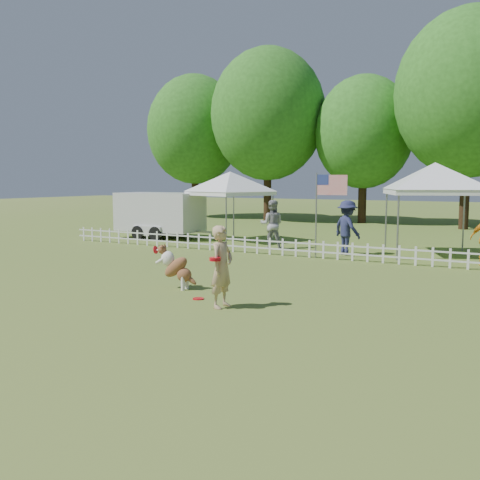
{
  "coord_description": "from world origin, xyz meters",
  "views": [
    {
      "loc": [
        6.46,
        -9.87,
        2.62
      ],
      "look_at": [
        -0.16,
        2.0,
        1.1
      ],
      "focal_mm": 40.0,
      "sensor_mm": 36.0,
      "label": 1
    }
  ],
  "objects_px": {
    "dog": "(177,267)",
    "spectator_a": "(272,224)",
    "handler": "(222,267)",
    "canopy_tent_left": "(230,207)",
    "frisbee_on_turf": "(198,299)",
    "cargo_trailer": "(160,215)",
    "canopy_tent_right": "(433,210)",
    "flag_pole": "(316,216)",
    "spectator_b": "(347,228)"
  },
  "relations": [
    {
      "from": "frisbee_on_turf",
      "to": "spectator_b",
      "type": "height_order",
      "value": "spectator_b"
    },
    {
      "from": "dog",
      "to": "spectator_b",
      "type": "distance_m",
      "value": 8.0
    },
    {
      "from": "canopy_tent_right",
      "to": "dog",
      "type": "bearing_deg",
      "value": -137.05
    },
    {
      "from": "canopy_tent_right",
      "to": "cargo_trailer",
      "type": "relative_size",
      "value": 0.66
    },
    {
      "from": "flag_pole",
      "to": "spectator_b",
      "type": "xyz_separation_m",
      "value": [
        0.69,
        1.25,
        -0.47
      ]
    },
    {
      "from": "dog",
      "to": "canopy_tent_left",
      "type": "height_order",
      "value": "canopy_tent_left"
    },
    {
      "from": "frisbee_on_turf",
      "to": "canopy_tent_left",
      "type": "distance_m",
      "value": 11.6
    },
    {
      "from": "handler",
      "to": "canopy_tent_right",
      "type": "bearing_deg",
      "value": -11.31
    },
    {
      "from": "handler",
      "to": "canopy_tent_left",
      "type": "relative_size",
      "value": 0.58
    },
    {
      "from": "frisbee_on_turf",
      "to": "cargo_trailer",
      "type": "distance_m",
      "value": 12.99
    },
    {
      "from": "dog",
      "to": "spectator_b",
      "type": "xyz_separation_m",
      "value": [
        1.73,
        7.79,
        0.43
      ]
    },
    {
      "from": "frisbee_on_turf",
      "to": "cargo_trailer",
      "type": "bearing_deg",
      "value": 131.34
    },
    {
      "from": "dog",
      "to": "cargo_trailer",
      "type": "bearing_deg",
      "value": 123.4
    },
    {
      "from": "canopy_tent_right",
      "to": "spectator_b",
      "type": "distance_m",
      "value": 3.05
    },
    {
      "from": "handler",
      "to": "cargo_trailer",
      "type": "height_order",
      "value": "cargo_trailer"
    },
    {
      "from": "handler",
      "to": "spectator_b",
      "type": "relative_size",
      "value": 0.88
    },
    {
      "from": "dog",
      "to": "flag_pole",
      "type": "distance_m",
      "value": 6.69
    },
    {
      "from": "flag_pole",
      "to": "spectator_a",
      "type": "xyz_separation_m",
      "value": [
        -2.38,
        1.5,
        -0.5
      ]
    },
    {
      "from": "canopy_tent_left",
      "to": "spectator_b",
      "type": "bearing_deg",
      "value": 2.65
    },
    {
      "from": "frisbee_on_turf",
      "to": "cargo_trailer",
      "type": "xyz_separation_m",
      "value": [
        -8.55,
        9.72,
        1.04
      ]
    },
    {
      "from": "dog",
      "to": "frisbee_on_turf",
      "type": "relative_size",
      "value": 4.22
    },
    {
      "from": "flag_pole",
      "to": "spectator_b",
      "type": "bearing_deg",
      "value": 55.88
    },
    {
      "from": "dog",
      "to": "spectator_a",
      "type": "relative_size",
      "value": 0.57
    },
    {
      "from": "dog",
      "to": "canopy_tent_left",
      "type": "distance_m",
      "value": 10.46
    },
    {
      "from": "handler",
      "to": "canopy_tent_left",
      "type": "distance_m",
      "value": 12.28
    },
    {
      "from": "dog",
      "to": "cargo_trailer",
      "type": "xyz_separation_m",
      "value": [
        -7.46,
        9.03,
        0.52
      ]
    },
    {
      "from": "spectator_a",
      "to": "spectator_b",
      "type": "distance_m",
      "value": 3.08
    },
    {
      "from": "flag_pole",
      "to": "spectator_b",
      "type": "height_order",
      "value": "flag_pole"
    },
    {
      "from": "dog",
      "to": "spectator_b",
      "type": "bearing_deg",
      "value": 71.26
    },
    {
      "from": "frisbee_on_turf",
      "to": "spectator_a",
      "type": "distance_m",
      "value": 9.12
    },
    {
      "from": "frisbee_on_turf",
      "to": "canopy_tent_left",
      "type": "height_order",
      "value": "canopy_tent_left"
    },
    {
      "from": "frisbee_on_turf",
      "to": "canopy_tent_right",
      "type": "height_order",
      "value": "canopy_tent_right"
    },
    {
      "from": "canopy_tent_left",
      "to": "spectator_a",
      "type": "bearing_deg",
      "value": -9.49
    },
    {
      "from": "cargo_trailer",
      "to": "handler",
      "type": "bearing_deg",
      "value": -48.29
    },
    {
      "from": "canopy_tent_right",
      "to": "cargo_trailer",
      "type": "xyz_separation_m",
      "value": [
        -11.84,
        -0.16,
        -0.53
      ]
    },
    {
      "from": "frisbee_on_turf",
      "to": "spectator_a",
      "type": "relative_size",
      "value": 0.13
    },
    {
      "from": "handler",
      "to": "cargo_trailer",
      "type": "distance_m",
      "value": 13.82
    },
    {
      "from": "canopy_tent_left",
      "to": "spectator_b",
      "type": "xyz_separation_m",
      "value": [
        5.81,
        -1.79,
        -0.5
      ]
    },
    {
      "from": "dog",
      "to": "canopy_tent_right",
      "type": "distance_m",
      "value": 10.23
    },
    {
      "from": "spectator_a",
      "to": "dog",
      "type": "bearing_deg",
      "value": 79.6
    },
    {
      "from": "canopy_tent_left",
      "to": "spectator_a",
      "type": "relative_size",
      "value": 1.56
    },
    {
      "from": "frisbee_on_turf",
      "to": "flag_pole",
      "type": "height_order",
      "value": "flag_pole"
    },
    {
      "from": "handler",
      "to": "flag_pole",
      "type": "bearing_deg",
      "value": 8.69
    },
    {
      "from": "canopy_tent_left",
      "to": "canopy_tent_right",
      "type": "height_order",
      "value": "canopy_tent_right"
    },
    {
      "from": "handler",
      "to": "canopy_tent_right",
      "type": "height_order",
      "value": "canopy_tent_right"
    },
    {
      "from": "canopy_tent_right",
      "to": "flag_pole",
      "type": "relative_size",
      "value": 1.1
    },
    {
      "from": "frisbee_on_turf",
      "to": "dog",
      "type": "bearing_deg",
      "value": 147.38
    },
    {
      "from": "cargo_trailer",
      "to": "flag_pole",
      "type": "relative_size",
      "value": 1.67
    },
    {
      "from": "frisbee_on_turf",
      "to": "flag_pole",
      "type": "xyz_separation_m",
      "value": [
        -0.04,
        7.24,
        1.42
      ]
    },
    {
      "from": "handler",
      "to": "flag_pole",
      "type": "height_order",
      "value": "flag_pole"
    }
  ]
}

